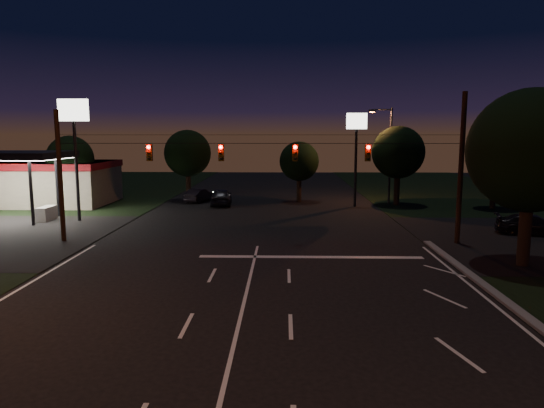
{
  "coord_description": "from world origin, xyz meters",
  "views": [
    {
      "loc": [
        1.56,
        -13.86,
        6.53
      ],
      "look_at": [
        0.94,
        10.63,
        3.0
      ],
      "focal_mm": 32.0,
      "sensor_mm": 36.0,
      "label": 1
    }
  ],
  "objects_px": {
    "tree_right_near": "(530,152)",
    "car_cross": "(533,225)",
    "utility_pole_right": "(457,243)",
    "car_oncoming_a": "(221,197)",
    "car_oncoming_b": "(199,195)"
  },
  "relations": [
    {
      "from": "tree_right_near",
      "to": "car_oncoming_b",
      "type": "relative_size",
      "value": 2.22
    },
    {
      "from": "utility_pole_right",
      "to": "car_oncoming_b",
      "type": "relative_size",
      "value": 2.29
    },
    {
      "from": "car_oncoming_a",
      "to": "tree_right_near",
      "type": "bearing_deg",
      "value": 126.62
    },
    {
      "from": "utility_pole_right",
      "to": "tree_right_near",
      "type": "relative_size",
      "value": 1.03
    },
    {
      "from": "tree_right_near",
      "to": "car_cross",
      "type": "bearing_deg",
      "value": 60.03
    },
    {
      "from": "tree_right_near",
      "to": "car_oncoming_a",
      "type": "height_order",
      "value": "tree_right_near"
    },
    {
      "from": "car_oncoming_b",
      "to": "utility_pole_right",
      "type": "bearing_deg",
      "value": 153.33
    },
    {
      "from": "utility_pole_right",
      "to": "tree_right_near",
      "type": "bearing_deg",
      "value": -72.47
    },
    {
      "from": "utility_pole_right",
      "to": "tree_right_near",
      "type": "xyz_separation_m",
      "value": [
        1.53,
        -4.83,
        5.68
      ]
    },
    {
      "from": "car_cross",
      "to": "car_oncoming_a",
      "type": "bearing_deg",
      "value": 76.09
    },
    {
      "from": "car_oncoming_b",
      "to": "car_oncoming_a",
      "type": "bearing_deg",
      "value": 155.11
    },
    {
      "from": "car_oncoming_a",
      "to": "car_cross",
      "type": "bearing_deg",
      "value": 145.19
    },
    {
      "from": "tree_right_near",
      "to": "car_cross",
      "type": "distance_m",
      "value": 9.99
    },
    {
      "from": "car_oncoming_b",
      "to": "car_cross",
      "type": "xyz_separation_m",
      "value": [
        24.6,
        -15.17,
        0.02
      ]
    },
    {
      "from": "car_cross",
      "to": "utility_pole_right",
      "type": "bearing_deg",
      "value": 130.9
    }
  ]
}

